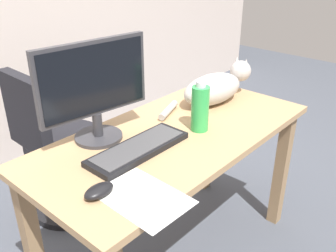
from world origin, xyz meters
TOP-DOWN VIEW (x-y plane):
  - desk at (0.00, 0.00)m, footprint 1.32×0.63m
  - office_chair at (-0.15, 0.74)m, footprint 0.48×0.48m
  - monitor at (-0.25, 0.20)m, footprint 0.48×0.20m
  - keyboard at (-0.22, 0.00)m, footprint 0.44×0.15m
  - cat at (0.40, 0.07)m, footprint 0.61×0.24m
  - computer_mouse at (-0.50, -0.11)m, footprint 0.11×0.06m
  - paper_sheet at (-0.42, -0.22)m, footprint 0.22×0.30m
  - water_bottle at (0.09, -0.06)m, footprint 0.08×0.08m

SIDE VIEW (x-z plane):
  - office_chair at x=-0.15m, z-range -0.07..0.81m
  - desk at x=0.00m, z-range 0.24..0.96m
  - paper_sheet at x=-0.42m, z-range 0.72..0.72m
  - keyboard at x=-0.22m, z-range 0.72..0.75m
  - computer_mouse at x=-0.50m, z-range 0.72..0.75m
  - cat at x=0.40m, z-range 0.70..0.90m
  - water_bottle at x=0.09m, z-range 0.71..0.93m
  - monitor at x=-0.25m, z-range 0.74..1.15m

